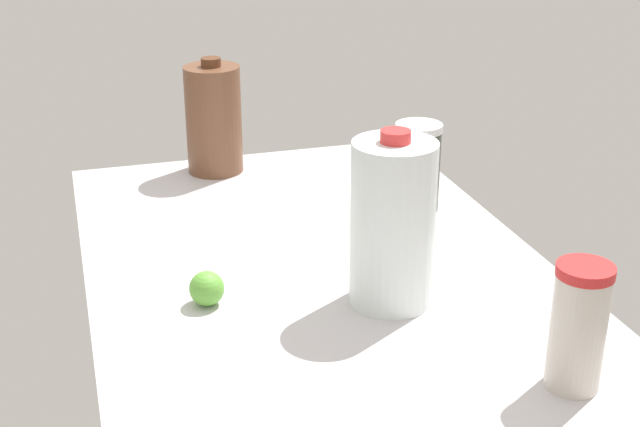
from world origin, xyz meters
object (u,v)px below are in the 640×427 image
shaker_bottle (417,167)px  chocolate_milk_jug (214,119)px  tumbler_cup (578,327)px  milk_jug (393,224)px  lime_beside_bowl (207,288)px  lime_by_jug (390,141)px

shaker_bottle → chocolate_milk_jug: 46.31cm
tumbler_cup → shaker_bottle: bearing=177.0°
milk_jug → lime_beside_bowl: size_ratio=5.10×
shaker_bottle → chocolate_milk_jug: chocolate_milk_jug is taller
milk_jug → chocolate_milk_jug: (-65.48, -15.36, -1.54)cm
tumbler_cup → chocolate_milk_jug: 98.74cm
milk_jug → shaker_bottle: (-33.33, 17.84, -4.47)cm
lime_by_jug → chocolate_milk_jug: bearing=-89.3°
lime_by_jug → shaker_bottle: bearing=-12.2°
milk_jug → lime_beside_bowl: bearing=-104.1°
milk_jug → lime_by_jug: (-65.95, 24.92, -10.37)cm
shaker_bottle → milk_jug: bearing=-28.2°
chocolate_milk_jug → lime_by_jug: (-0.47, 40.27, -8.83)cm
milk_jug → shaker_bottle: 38.07cm
milk_jug → chocolate_milk_jug: size_ratio=1.13×
tumbler_cup → shaker_bottle: size_ratio=1.03×
shaker_bottle → chocolate_milk_jug: size_ratio=0.69×
shaker_bottle → lime_beside_bowl: (26.42, -45.28, -5.87)cm
lime_beside_bowl → lime_by_jug: (-59.04, 52.35, -0.03)cm
chocolate_milk_jug → lime_beside_bowl: size_ratio=4.53×
shaker_bottle → lime_by_jug: 33.89cm
shaker_bottle → lime_by_jug: bearing=167.8°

